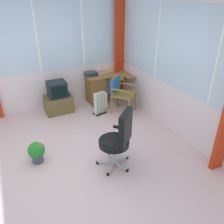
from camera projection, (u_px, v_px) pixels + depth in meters
ground at (75, 160)px, 4.04m from camera, size 5.30×5.56×0.06m
north_window_panel at (39, 55)px, 5.25m from camera, size 4.30×0.07×2.65m
east_window_panel at (181, 70)px, 4.27m from camera, size 0.07×4.56×2.65m
curtain_corner at (120, 50)px, 5.97m from camera, size 0.34×0.12×2.55m
desk at (98, 88)px, 5.93m from camera, size 1.11×0.78×0.73m
desk_lamp at (120, 62)px, 5.92m from camera, size 0.24×0.20×0.40m
tv_remote at (125, 78)px, 5.58m from camera, size 0.05×0.15×0.02m
spray_bottle at (99, 71)px, 5.77m from camera, size 0.06×0.06×0.22m
paper_tray at (91, 74)px, 5.78m from camera, size 0.31×0.25×0.09m
wooden_armchair at (120, 89)px, 5.41m from camera, size 0.68×0.68×0.87m
office_chair at (119, 137)px, 3.61m from camera, size 0.60×0.61×1.04m
tv_on_stand at (58, 99)px, 5.47m from camera, size 0.64×0.44×0.77m
space_heater at (101, 103)px, 5.43m from camera, size 0.37×0.24×0.55m
potted_plant at (37, 151)px, 3.87m from camera, size 0.28×0.28×0.38m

